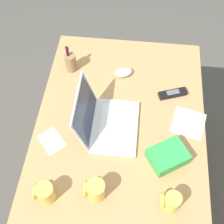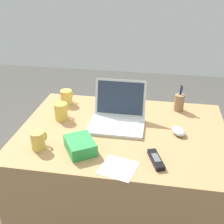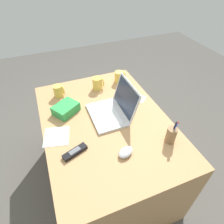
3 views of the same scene
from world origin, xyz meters
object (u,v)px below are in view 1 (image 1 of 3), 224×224
at_px(coffee_mug_spare, 45,193).
at_px(cordless_phone, 173,94).
at_px(laptop, 105,122).
at_px(snack_bag, 168,156).
at_px(coffee_mug_tall, 95,190).
at_px(computer_mouse, 124,72).
at_px(coffee_mug_white, 171,202).
at_px(pen_holder, 71,62).

xyz_separation_m(coffee_mug_spare, cordless_phone, (0.63, -0.56, -0.04)).
distance_m(laptop, snack_bag, 0.35).
distance_m(laptop, cordless_phone, 0.42).
bearing_deg(cordless_phone, coffee_mug_tall, 150.05).
bearing_deg(coffee_mug_tall, coffee_mug_spare, 99.13).
distance_m(laptop, coffee_mug_spare, 0.45).
distance_m(coffee_mug_tall, coffee_mug_spare, 0.22).
height_order(computer_mouse, coffee_mug_tall, coffee_mug_tall).
height_order(coffee_mug_white, coffee_mug_spare, same).
bearing_deg(laptop, cordless_phone, -54.68).
bearing_deg(coffee_mug_spare, snack_bag, -65.67).
xyz_separation_m(coffee_mug_tall, coffee_mug_spare, (-0.03, 0.22, -0.00)).
distance_m(computer_mouse, snack_bag, 0.57).
height_order(coffee_mug_spare, pen_holder, pen_holder).
bearing_deg(pen_holder, coffee_mug_tall, -161.58).
height_order(coffee_mug_white, pen_holder, pen_holder).
relative_size(coffee_mug_white, pen_holder, 0.56).
xyz_separation_m(computer_mouse, pen_holder, (0.01, 0.31, 0.04)).
relative_size(coffee_mug_white, coffee_mug_tall, 0.93).
bearing_deg(snack_bag, pen_holder, 47.16).
xyz_separation_m(computer_mouse, coffee_mug_white, (-0.73, -0.27, 0.03)).
distance_m(coffee_mug_spare, pen_holder, 0.76).
bearing_deg(coffee_mug_tall, snack_bag, -56.94).
relative_size(coffee_mug_spare, pen_holder, 0.56).
height_order(laptop, coffee_mug_white, laptop).
bearing_deg(pen_holder, laptop, -146.57).
xyz_separation_m(computer_mouse, coffee_mug_tall, (-0.72, 0.06, 0.03)).
relative_size(coffee_mug_tall, pen_holder, 0.60).
bearing_deg(laptop, snack_bag, -115.30).
relative_size(laptop, computer_mouse, 3.13).
bearing_deg(computer_mouse, snack_bag, -178.81).
relative_size(coffee_mug_white, coffee_mug_spare, 1.00).
bearing_deg(coffee_mug_white, coffee_mug_spare, 92.06).
height_order(coffee_mug_white, coffee_mug_tall, coffee_mug_tall).
bearing_deg(coffee_mug_tall, coffee_mug_white, -92.63).
xyz_separation_m(computer_mouse, coffee_mug_spare, (-0.75, 0.28, 0.03)).
height_order(laptop, cordless_phone, laptop).
relative_size(coffee_mug_tall, cordless_phone, 0.66).
relative_size(laptop, snack_bag, 1.88).
distance_m(coffee_mug_tall, cordless_phone, 0.69).
bearing_deg(computer_mouse, coffee_mug_white, 174.67).
xyz_separation_m(coffee_mug_spare, pen_holder, (0.76, 0.02, 0.01)).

